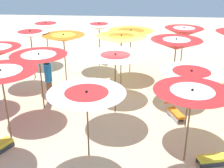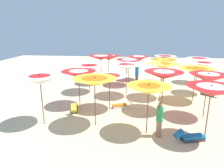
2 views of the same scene
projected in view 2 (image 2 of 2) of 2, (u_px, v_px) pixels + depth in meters
The scene contains 30 objects.
ground at pixel (142, 97), 14.17m from camera, with size 41.88×41.88×0.04m, color beige.
beach_umbrella_0 at pixel (211, 91), 8.19m from camera, with size 2.01×2.01×2.49m.
beach_umbrella_1 at pixel (208, 78), 10.39m from camera, with size 1.91×1.91×2.49m.
beach_umbrella_2 at pixel (196, 70), 12.93m from camera, with size 2.26×2.26×2.30m.
beach_umbrella_3 at pixel (204, 65), 14.47m from camera, with size 1.95×1.95×2.41m.
beach_umbrella_4 at pixel (199, 60), 17.46m from camera, with size 2.06×2.06×2.28m.
beach_umbrella_5 at pixel (148, 90), 8.78m from camera, with size 1.96×1.96×2.36m.
beach_umbrella_6 at pixel (164, 75), 11.27m from camera, with size 2.19×2.19×2.44m.
beach_umbrella_7 at pixel (162, 66), 13.47m from camera, with size 2.18×2.18×2.51m.
beach_umbrella_8 at pixel (163, 61), 16.02m from camera, with size 1.96×1.96×2.40m.
beach_umbrella_9 at pixel (165, 58), 17.60m from camera, with size 1.92×1.92×2.45m.
beach_umbrella_10 at pixel (95, 82), 9.47m from camera, with size 2.11×2.11×2.51m.
beach_umbrella_11 at pixel (109, 78), 11.56m from camera, with size 2.07×2.07×2.15m.
beach_umbrella_12 at pixel (127, 66), 13.86m from camera, with size 2.24×2.24×2.38m.
beach_umbrella_13 at pixel (129, 61), 16.62m from camera, with size 2.13×2.13×2.29m.
beach_umbrella_14 at pixel (138, 58), 18.44m from camera, with size 1.92×1.92×2.31m.
beach_umbrella_15 at pixel (40, 80), 9.60m from camera, with size 1.92×1.92×2.58m.
beach_umbrella_16 at pixel (79, 74), 12.06m from camera, with size 2.09×2.09×2.30m.
beach_umbrella_17 at pixel (89, 67), 14.80m from camera, with size 2.19×2.19×2.15m.
beach_umbrella_18 at pixel (101, 58), 17.13m from camera, with size 2.15×2.15×2.53m.
beach_umbrella_19 at pixel (109, 58), 19.51m from camera, with size 2.27×2.27×2.24m.
lounger_0 at pixel (209, 93), 14.40m from camera, with size 0.96×1.21×0.56m.
lounger_1 at pixel (121, 105), 12.22m from camera, with size 0.70×1.24×0.64m.
lounger_2 at pixel (191, 136), 8.62m from camera, with size 0.73×1.42×0.54m.
lounger_3 at pixel (74, 108), 11.65m from camera, with size 1.37×0.64×0.67m.
lounger_4 at pixel (101, 76), 19.74m from camera, with size 0.66×1.39×0.60m.
lounger_5 at pixel (95, 80), 18.04m from camera, with size 0.95×1.43×0.55m.
beachgoer_0 at pixel (159, 119), 8.79m from camera, with size 0.30×0.30×1.62m.
beachgoer_1 at pixel (137, 74), 16.77m from camera, with size 0.30×0.30×1.88m.
beach_ball at pixel (90, 76), 19.89m from camera, with size 0.25×0.25×0.25m, color white.
Camera 2 is at (13.56, -0.55, 4.68)m, focal length 32.00 mm.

